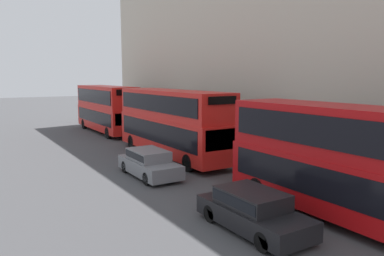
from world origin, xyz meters
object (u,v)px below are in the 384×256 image
(bus_leading, at_px, (348,159))
(car_hatchback, at_px, (149,162))
(car_dark_sedan, at_px, (253,209))
(bus_third_in_queue, at_px, (106,107))
(bus_second_in_queue, at_px, (172,120))

(bus_leading, bearing_deg, car_hatchback, 109.77)
(bus_leading, xyz_separation_m, car_dark_sedan, (-3.40, 1.19, -1.59))
(car_dark_sedan, bearing_deg, bus_third_in_queue, 82.16)
(bus_leading, relative_size, bus_third_in_queue, 0.97)
(bus_third_in_queue, height_order, car_dark_sedan, bus_third_in_queue)
(bus_second_in_queue, xyz_separation_m, car_hatchback, (-3.40, -3.67, -1.67))
(bus_second_in_queue, height_order, car_hatchback, bus_second_in_queue)
(bus_third_in_queue, relative_size, car_hatchback, 2.36)
(bus_leading, bearing_deg, bus_second_in_queue, 90.00)
(bus_second_in_queue, distance_m, bus_third_in_queue, 12.76)
(bus_second_in_queue, distance_m, car_hatchback, 5.28)
(bus_second_in_queue, distance_m, car_dark_sedan, 12.53)
(bus_second_in_queue, bearing_deg, bus_leading, -90.00)
(bus_second_in_queue, xyz_separation_m, bus_third_in_queue, (0.00, 12.76, -0.02))
(bus_second_in_queue, bearing_deg, car_hatchback, -132.78)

